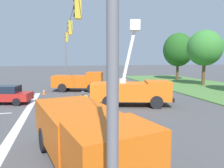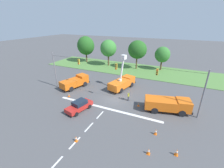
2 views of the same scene
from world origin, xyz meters
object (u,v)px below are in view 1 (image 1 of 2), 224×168
utility_truck_bucket_lift (131,89)px  utility_truck_support_near (79,81)px  sedan_red (5,95)px  road_worker (83,103)px  traffic_cone_mid_right (44,91)px  utility_truck_support_far (84,132)px  tree_west (205,48)px  traffic_cone_lane_edge_b (68,124)px  tree_far_west (178,50)px

utility_truck_bucket_lift → utility_truck_support_near: utility_truck_bucket_lift is taller
sedan_red → road_worker: size_ratio=2.59×
utility_truck_bucket_lift → road_worker: 5.09m
utility_truck_support_near → traffic_cone_mid_right: (1.45, -3.95, -0.90)m
utility_truck_bucket_lift → traffic_cone_mid_right: utility_truck_bucket_lift is taller
utility_truck_support_near → utility_truck_support_far: utility_truck_support_near is taller
tree_west → utility_truck_bucket_lift: bearing=-54.8°
utility_truck_support_near → sedan_red: utility_truck_support_near is taller
sedan_red → traffic_cone_lane_edge_b: sedan_red is taller
tree_far_west → road_worker: (20.94, -18.93, -4.34)m
utility_truck_support_far → sedan_red: size_ratio=1.55×
utility_truck_support_far → road_worker: size_ratio=4.01×
road_worker → utility_truck_support_near: bearing=176.0°
utility_truck_bucket_lift → sedan_red: utility_truck_bucket_lift is taller
utility_truck_support_far → sedan_red: 13.43m
tree_far_west → tree_west: bearing=-5.9°
tree_west → utility_truck_support_far: 26.87m
utility_truck_support_near → utility_truck_bucket_lift: bearing=20.8°
utility_truck_support_far → traffic_cone_lane_edge_b: utility_truck_support_far is taller
tree_west → sedan_red: 25.31m
tree_far_west → utility_truck_bucket_lift: tree_far_west is taller
utility_truck_support_far → traffic_cone_lane_edge_b: (-4.31, -0.41, -0.92)m
road_worker → utility_truck_bucket_lift: bearing=123.2°
utility_truck_bucket_lift → traffic_cone_mid_right: size_ratio=11.02×
tree_west → tree_far_west: bearing=174.1°
tree_west → traffic_cone_mid_right: (2.16, -21.18, -4.95)m
tree_west → utility_truck_bucket_lift: 17.34m
tree_west → utility_truck_bucket_lift: tree_west is taller
utility_truck_support_far → road_worker: utility_truck_support_far is taller
utility_truck_bucket_lift → traffic_cone_lane_edge_b: utility_truck_bucket_lift is taller
tree_far_west → utility_truck_support_far: tree_far_west is taller
tree_west → road_worker: (12.51, -18.06, -4.25)m
traffic_cone_mid_right → utility_truck_support_far: bearing=8.5°
road_worker → sedan_red: bearing=-134.8°
tree_far_west → sedan_red: size_ratio=1.80×
sedan_red → traffic_cone_mid_right: size_ratio=7.35×
utility_truck_support_near → road_worker: (11.79, -0.83, -0.20)m
utility_truck_support_near → tree_far_west: bearing=116.8°
road_worker → tree_west: bearing=124.7°
utility_truck_support_near → road_worker: utility_truck_support_near is taller
tree_far_west → road_worker: tree_far_west is taller
sedan_red → traffic_cone_lane_edge_b: (8.00, 4.94, -0.50)m
utility_truck_bucket_lift → road_worker: bearing=-56.8°
utility_truck_support_far → road_worker: bearing=174.5°
tree_far_west → utility_truck_support_near: 20.69m
tree_far_west → traffic_cone_lane_edge_b: tree_far_west is taller
sedan_red → tree_west: bearing=105.3°
utility_truck_support_far → traffic_cone_mid_right: utility_truck_support_far is taller
utility_truck_support_far → traffic_cone_mid_right: (-16.74, -2.50, -0.92)m
tree_far_west → utility_truck_support_near: size_ratio=1.31×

